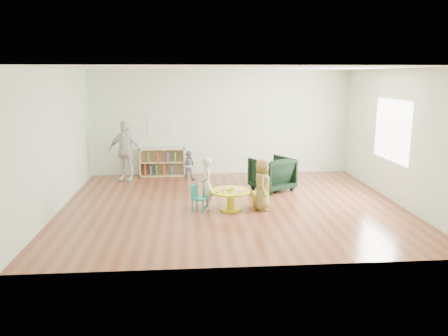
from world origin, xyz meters
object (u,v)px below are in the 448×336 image
Objects in this scene: child_right at (262,185)px; child_left at (206,184)px; bookshelf at (162,162)px; toddler at (188,165)px; armchair at (272,174)px; adult_caretaker at (125,151)px; kid_chair_right at (263,193)px; activity_table at (231,196)px; kid_chair_left at (198,197)px.

child_left is at bearing 93.31° from child_right.
toddler reaches higher than bookshelf.
child_left reaches higher than armchair.
adult_caretaker reaches higher than toddler.
adult_caretaker is at bearing 59.11° from child_right.
kid_chair_right is 1.17m from child_left.
kid_chair_right is 0.77× the size of toddler.
armchair is at bearing 119.65° from child_left.
bookshelf is (-1.56, 3.18, 0.09)m from activity_table.
child_left is at bearing 116.23° from toddler.
bookshelf is 3.27m from child_left.
kid_chair_left is 1.33m from kid_chair_right.
bookshelf reaches higher than kid_chair_left.
activity_table is 0.94× the size of armchair.
kid_chair_right is at bearing 138.61° from toddler.
activity_table is 1.06× the size of toddler.
child_right is (1.11, -0.14, -0.01)m from child_left.
child_left is at bearing -37.88° from adult_caretaker.
child_right is at bearing 164.51° from kid_chair_right.
kid_chair_right is 0.49× the size of bookshelf.
child_left is 0.69× the size of adult_caretaker.
child_right is (0.63, -0.04, 0.24)m from activity_table.
child_left reaches higher than child_right.
armchair is 0.56× the size of adult_caretaker.
child_left is at bearing 145.89° from kid_chair_left.
child_right reaches higher than kid_chair_left.
child_right is at bearing 112.59° from kid_chair_left.
child_left is at bearing 168.44° from activity_table.
kid_chair_right is 4.07m from adult_caretaker.
toddler is at bearing 31.01° from kid_chair_right.
kid_chair_left is 2.70m from toddler.
kid_chair_right reaches higher than kid_chair_left.
armchair reaches higher than toddler.
kid_chair_right is 1.44m from armchair.
armchair is (0.45, 1.36, 0.08)m from kid_chair_right.
bookshelf is at bearing -17.07° from toddler.
child_left is at bearing 90.71° from kid_chair_right.
adult_caretaker is (-2.45, 2.68, 0.49)m from activity_table.
bookshelf is at bearing 44.71° from child_right.
activity_table is 0.68m from kid_chair_right.
adult_caretaker is (-1.96, 2.58, 0.24)m from child_left.
child_right reaches higher than bookshelf.
activity_table is 0.66m from kid_chair_left.
activity_table is at bearing 99.23° from kid_chair_right.
child_left is 1.12m from child_right.
adult_caretaker is at bearing -47.84° from armchair.
bookshelf is 0.87m from toddler.
adult_caretaker reaches higher than child_left.
kid_chair_left is 0.50× the size of child_right.
adult_caretaker reaches higher than bookshelf.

